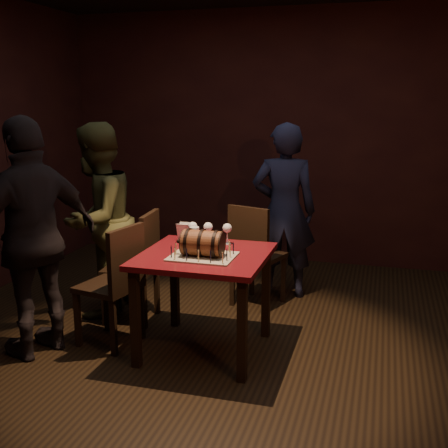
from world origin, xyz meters
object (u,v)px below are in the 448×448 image
(barrel_cake, at_px, (203,243))
(pint_of_ale, at_px, (194,237))
(person_back, at_px, (284,211))
(person_left_rear, at_px, (97,220))
(wine_glass_mid, at_px, (208,228))
(wine_glass_right, at_px, (227,229))
(chair_back, at_px, (254,250))
(wine_glass_left, at_px, (193,227))
(pub_table, at_px, (204,268))
(person_left_front, at_px, (34,238))
(chair_left_rear, at_px, (139,261))
(chair_left_front, at_px, (117,279))

(barrel_cake, bearing_deg, pint_of_ale, 119.80)
(person_back, xyz_separation_m, person_left_rear, (-1.45, -0.87, 0.01))
(wine_glass_mid, distance_m, wine_glass_right, 0.15)
(wine_glass_right, xyz_separation_m, chair_back, (0.06, 0.68, -0.35))
(barrel_cake, relative_size, person_back, 0.21)
(wine_glass_mid, bearing_deg, wine_glass_left, -171.97)
(person_back, bearing_deg, pint_of_ale, 60.32)
(chair_back, height_order, person_left_rear, person_left_rear)
(pub_table, xyz_separation_m, person_back, (0.33, 1.37, 0.18))
(pub_table, bearing_deg, wine_glass_mid, 102.47)
(pub_table, relative_size, pint_of_ale, 6.00)
(wine_glass_left, height_order, person_back, person_back)
(barrel_cake, xyz_separation_m, wine_glass_mid, (-0.09, 0.40, 0.01))
(person_left_rear, relative_size, person_left_front, 0.95)
(wine_glass_mid, bearing_deg, chair_left_rear, 170.44)
(chair_left_rear, height_order, person_left_rear, person_left_rear)
(wine_glass_mid, bearing_deg, person_left_front, -149.25)
(person_left_front, bearing_deg, person_left_rear, -158.62)
(wine_glass_right, relative_size, chair_back, 0.17)
(pint_of_ale, xyz_separation_m, person_left_front, (-1.03, -0.52, 0.04))
(person_back, xyz_separation_m, person_left_front, (-1.50, -1.72, 0.05))
(chair_left_rear, xyz_separation_m, person_back, (1.04, 0.96, 0.29))
(chair_left_front, distance_m, person_back, 1.78)
(person_left_front, bearing_deg, barrel_cake, 126.40)
(wine_glass_mid, distance_m, person_left_front, 1.27)
(wine_glass_left, distance_m, person_left_front, 1.16)
(chair_left_rear, bearing_deg, wine_glass_left, -13.45)
(pint_of_ale, bearing_deg, chair_back, 71.68)
(wine_glass_left, distance_m, person_left_rear, 0.96)
(chair_back, height_order, person_back, person_back)
(chair_left_rear, bearing_deg, chair_left_front, -85.33)
(person_back, height_order, person_left_rear, person_left_rear)
(chair_left_front, relative_size, person_left_front, 0.54)
(wine_glass_left, relative_size, pint_of_ale, 1.07)
(person_left_front, bearing_deg, chair_back, 160.00)
(barrel_cake, distance_m, pint_of_ale, 0.30)
(chair_left_rear, height_order, chair_left_front, same)
(pint_of_ale, xyz_separation_m, chair_back, (0.27, 0.82, -0.30))
(pint_of_ale, relative_size, person_left_rear, 0.09)
(person_left_rear, distance_m, person_left_front, 0.85)
(barrel_cake, xyz_separation_m, wine_glass_left, (-0.20, 0.38, 0.01))
(pint_of_ale, height_order, chair_left_rear, chair_left_rear)
(person_left_rear, bearing_deg, pub_table, 69.76)
(person_left_front, bearing_deg, chair_left_rear, 173.05)
(wine_glass_left, relative_size, wine_glass_mid, 1.00)
(chair_left_front, height_order, person_back, person_back)
(chair_back, relative_size, person_left_front, 0.54)
(pub_table, xyz_separation_m, person_left_rear, (-1.12, 0.49, 0.18))
(wine_glass_left, height_order, wine_glass_right, same)
(wine_glass_mid, distance_m, chair_left_rear, 0.73)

